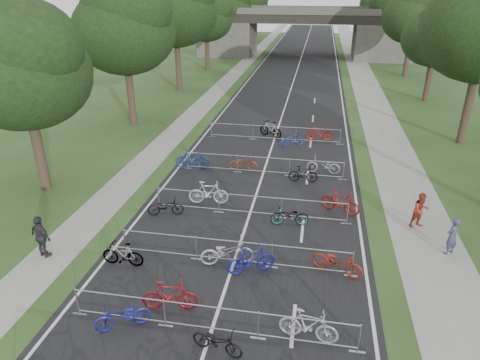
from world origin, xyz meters
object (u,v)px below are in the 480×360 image
object	(u,v)px
pedestrian_b	(421,211)
pedestrian_a	(452,236)
pedestrian_c	(41,237)
overpass_bridge	(303,32)

from	to	relation	value
pedestrian_b	pedestrian_a	bearing A→B (deg)	-91.04
pedestrian_b	pedestrian_c	world-z (taller)	pedestrian_c
pedestrian_a	pedestrian_b	bearing A→B (deg)	-107.60
overpass_bridge	pedestrian_a	bearing A→B (deg)	-80.47
pedestrian_a	pedestrian_c	world-z (taller)	pedestrian_c
overpass_bridge	pedestrian_a	size ratio (longest dim) A/B	18.34
pedestrian_b	overpass_bridge	bearing A→B (deg)	75.75
overpass_bridge	pedestrian_b	distance (m)	50.35
pedestrian_b	pedestrian_c	distance (m)	16.45
pedestrian_c	pedestrian_b	bearing A→B (deg)	-140.94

